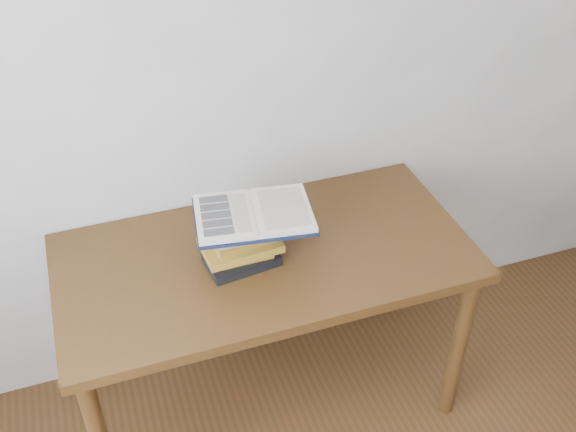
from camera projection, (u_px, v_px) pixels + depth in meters
name	position (u px, v px, depth m)	size (l,w,h in m)	color
desk	(266.00, 274.00, 2.40)	(1.44, 0.72, 0.77)	#492A12
book_stack	(242.00, 240.00, 2.26)	(0.27, 0.20, 0.18)	black
open_book	(254.00, 214.00, 2.20)	(0.42, 0.32, 0.03)	black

